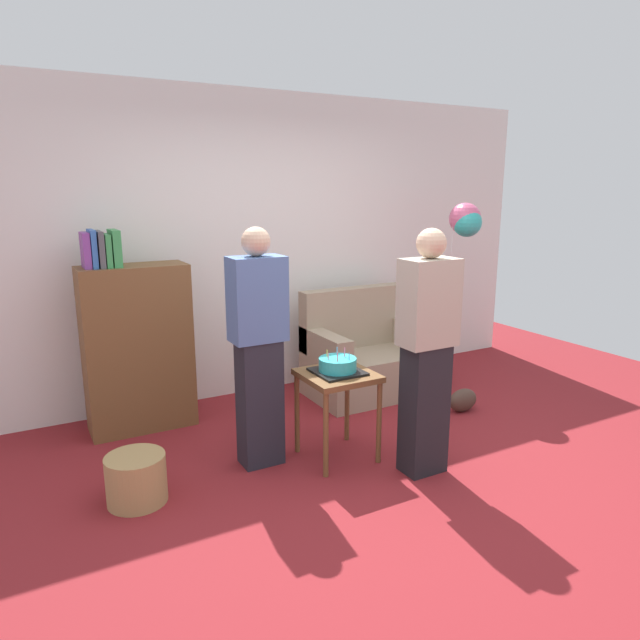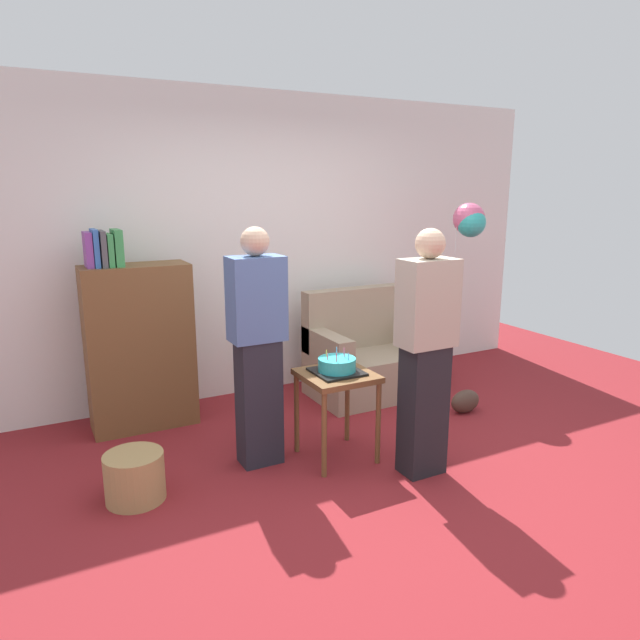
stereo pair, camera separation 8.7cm
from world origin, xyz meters
TOP-DOWN VIEW (x-y plane):
  - ground_plane at (0.00, 0.00)m, footprint 8.00×8.00m
  - wall_back at (0.00, 2.05)m, footprint 6.00×0.10m
  - couch at (0.82, 1.44)m, footprint 1.10×0.70m
  - bookshelf at (-1.19, 1.64)m, footprint 0.80×0.36m
  - side_table at (-0.09, 0.43)m, footprint 0.48×0.48m
  - birthday_cake at (-0.09, 0.43)m, footprint 0.32×0.32m
  - person_blowing_candles at (-0.60, 0.61)m, footprint 0.36×0.22m
  - person_holding_cake at (0.31, -0.02)m, footprint 0.36×0.22m
  - wicker_basket at (-1.46, 0.50)m, footprint 0.36×0.36m
  - handbag at (1.28, 0.64)m, footprint 0.28×0.14m
  - balloon_bunch at (1.70, 1.17)m, footprint 0.29×0.31m

SIDE VIEW (x-z plane):
  - ground_plane at x=0.00m, z-range 0.00..0.00m
  - handbag at x=1.28m, z-range 0.00..0.20m
  - wicker_basket at x=-1.46m, z-range 0.00..0.30m
  - couch at x=0.82m, z-range -0.14..0.82m
  - side_table at x=-0.09m, z-range 0.22..0.84m
  - birthday_cake at x=-0.09m, z-range 0.59..0.76m
  - bookshelf at x=-1.19m, z-range -0.11..1.47m
  - person_blowing_candles at x=-0.60m, z-range 0.02..1.65m
  - person_holding_cake at x=0.31m, z-range 0.02..1.65m
  - wall_back at x=0.00m, z-range 0.00..2.70m
  - balloon_bunch at x=1.70m, z-range 0.71..2.45m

